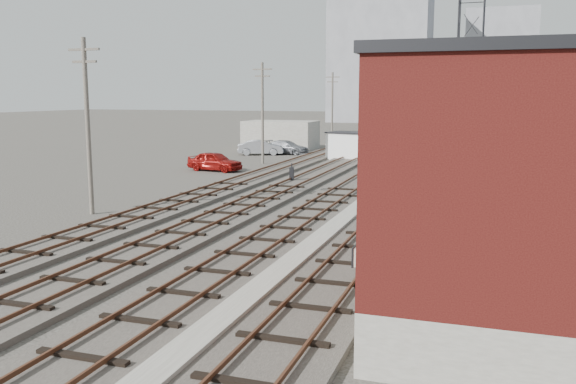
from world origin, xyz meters
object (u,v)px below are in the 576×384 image
at_px(site_trailer, 360,146).
at_px(car_grey, 287,147).
at_px(signal_mast, 372,218).
at_px(car_silver, 261,147).
at_px(car_red, 215,161).
at_px(switch_stand, 292,174).

height_order(site_trailer, car_grey, site_trailer).
bearing_deg(signal_mast, car_silver, 115.57).
height_order(site_trailer, car_red, site_trailer).
xyz_separation_m(switch_stand, site_trailer, (1.40, 16.56, 0.71)).
distance_m(switch_stand, car_grey, 21.30).
height_order(car_silver, car_grey, car_silver).
xyz_separation_m(switch_stand, car_red, (-8.11, 4.55, 0.17)).
relative_size(switch_stand, site_trailer, 0.19).
distance_m(car_silver, car_grey, 2.87).
xyz_separation_m(car_silver, car_grey, (2.26, 1.76, -0.06)).
height_order(car_red, car_silver, car_red).
bearing_deg(switch_stand, car_grey, 100.84).
bearing_deg(car_silver, car_grey, -72.66).
relative_size(site_trailer, car_red, 1.46).
relative_size(signal_mast, site_trailer, 0.59).
bearing_deg(site_trailer, switch_stand, -78.91).
bearing_deg(car_silver, signal_mast, -175.05).
xyz_separation_m(signal_mast, site_trailer, (-8.48, 38.59, -1.01)).
xyz_separation_m(site_trailer, car_grey, (-8.55, 3.50, -0.62)).
relative_size(switch_stand, car_silver, 0.28).
relative_size(signal_mast, car_grey, 0.81).
bearing_deg(car_red, signal_mast, -136.33).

